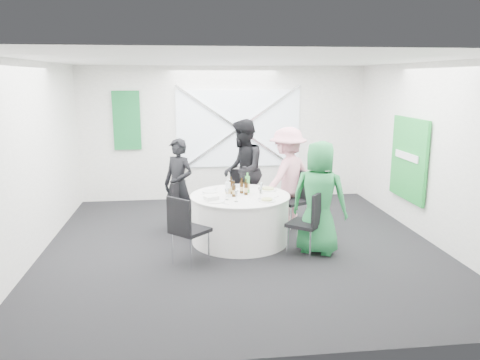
{
  "coord_description": "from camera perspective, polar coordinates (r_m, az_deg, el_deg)",
  "views": [
    {
      "loc": [
        -0.85,
        -6.84,
        2.55
      ],
      "look_at": [
        0.0,
        0.2,
        1.0
      ],
      "focal_mm": 35.0,
      "sensor_mm": 36.0,
      "label": 1
    }
  ],
  "objects": [
    {
      "name": "beer_bottle_c",
      "position": [
        7.3,
        0.73,
        -1.06
      ],
      "size": [
        0.06,
        0.06,
        0.26
      ],
      "color": "#3D230B",
      "rests_on": "banquet_table"
    },
    {
      "name": "fork_a",
      "position": [
        7.56,
        3.98,
        -1.37
      ],
      "size": [
        0.1,
        0.13,
        0.01
      ],
      "primitive_type": "cube",
      "rotation": [
        0.0,
        0.0,
        0.6
      ],
      "color": "silver",
      "rests_on": "banquet_table"
    },
    {
      "name": "clear_water_bottle",
      "position": [
        7.18,
        -1.47,
        -1.17
      ],
      "size": [
        0.08,
        0.08,
        0.29
      ],
      "color": "white",
      "rests_on": "banquet_table"
    },
    {
      "name": "wine_glass_d",
      "position": [
        7.0,
        -1.61,
        -1.44
      ],
      "size": [
        0.07,
        0.07,
        0.17
      ],
      "color": "white",
      "rests_on": "banquet_table"
    },
    {
      "name": "window_brace_a",
      "position": [
        9.88,
        -0.17,
        6.24
      ],
      "size": [
        2.63,
        0.05,
        1.84
      ],
      "primitive_type": "cube",
      "rotation": [
        0.0,
        0.97,
        0.0
      ],
      "color": "silver",
      "rests_on": "window_panel"
    },
    {
      "name": "ceiling",
      "position": [
        6.89,
        0.21,
        14.41
      ],
      "size": [
        6.0,
        6.0,
        0.0
      ],
      "primitive_type": "plane",
      "rotation": [
        3.14,
        0.0,
        0.0
      ],
      "color": "silver",
      "rests_on": "wall_back"
    },
    {
      "name": "person_woman_green",
      "position": [
        6.92,
        9.62,
        -2.16
      ],
      "size": [
        0.98,
        0.87,
        1.68
      ],
      "primitive_type": "imported",
      "rotation": [
        0.0,
        0.0,
        2.62
      ],
      "color": "#227D3F",
      "rests_on": "floor"
    },
    {
      "name": "chair_back",
      "position": [
        8.57,
        0.07,
        -1.29
      ],
      "size": [
        0.46,
        0.47,
        0.91
      ],
      "rotation": [
        0.0,
        0.0,
        -0.13
      ],
      "color": "black",
      "rests_on": "floor"
    },
    {
      "name": "chair_back_right",
      "position": [
        8.1,
        6.84,
        -1.81
      ],
      "size": [
        0.62,
        0.61,
        0.99
      ],
      "rotation": [
        0.0,
        0.0,
        -1.06
      ],
      "color": "black",
      "rests_on": "floor"
    },
    {
      "name": "beer_bottle_a",
      "position": [
        7.35,
        -1.11,
        -0.9
      ],
      "size": [
        0.06,
        0.06,
        0.28
      ],
      "color": "#3D230B",
      "rests_on": "banquet_table"
    },
    {
      "name": "chair_back_left",
      "position": [
        7.91,
        -6.81,
        -2.82
      ],
      "size": [
        0.54,
        0.54,
        0.85
      ],
      "rotation": [
        0.0,
        0.0,
        0.96
      ],
      "color": "black",
      "rests_on": "floor"
    },
    {
      "name": "person_woman_pink",
      "position": [
        8.17,
        5.79,
        0.39
      ],
      "size": [
        1.19,
        1.11,
        1.73
      ],
      "primitive_type": "imported",
      "rotation": [
        0.0,
        0.0,
        -2.45
      ],
      "color": "pink",
      "rests_on": "floor"
    },
    {
      "name": "wine_glass_e",
      "position": [
        7.64,
        -1.25,
        -0.25
      ],
      "size": [
        0.07,
        0.07,
        0.17
      ],
      "color": "white",
      "rests_on": "banquet_table"
    },
    {
      "name": "person_man_back",
      "position": [
        8.39,
        0.34,
        1.15
      ],
      "size": [
        0.63,
        0.96,
        1.84
      ],
      "primitive_type": "imported",
      "rotation": [
        0.0,
        0.0,
        -1.74
      ],
      "color": "black",
      "rests_on": "floor"
    },
    {
      "name": "wine_glass_a",
      "position": [
        7.06,
        2.48,
        -1.33
      ],
      "size": [
        0.07,
        0.07,
        0.17
      ],
      "color": "white",
      "rests_on": "banquet_table"
    },
    {
      "name": "fork_c",
      "position": [
        6.91,
        3.25,
        -2.67
      ],
      "size": [
        0.1,
        0.13,
        0.01
      ],
      "primitive_type": "cube",
      "rotation": [
        0.0,
        0.0,
        -0.65
      ],
      "color": "silver",
      "rests_on": "banquet_table"
    },
    {
      "name": "wall_right",
      "position": [
        7.93,
        22.27,
        3.07
      ],
      "size": [
        0.0,
        6.0,
        6.0
      ],
      "primitive_type": "plane",
      "rotation": [
        1.57,
        0.0,
        -1.57
      ],
      "color": "silver",
      "rests_on": "floor"
    },
    {
      "name": "beer_bottle_d",
      "position": [
        7.19,
        -0.75,
        -1.32
      ],
      "size": [
        0.06,
        0.06,
        0.25
      ],
      "color": "#3D230B",
      "rests_on": "banquet_table"
    },
    {
      "name": "wall_back",
      "position": [
        9.94,
        -1.95,
        5.69
      ],
      "size": [
        6.0,
        0.0,
        6.0
      ],
      "primitive_type": "plane",
      "rotation": [
        1.57,
        0.0,
        0.0
      ],
      "color": "silver",
      "rests_on": "floor"
    },
    {
      "name": "plate_front_left",
      "position": [
        6.93,
        -3.01,
        -2.59
      ],
      "size": [
        0.28,
        0.28,
        0.01
      ],
      "color": "white",
      "rests_on": "banquet_table"
    },
    {
      "name": "chair_front_right",
      "position": [
        6.84,
        8.54,
        -4.67
      ],
      "size": [
        0.62,
        0.61,
        0.96
      ],
      "rotation": [
        0.0,
        0.0,
        4.04
      ],
      "color": "black",
      "rests_on": "floor"
    },
    {
      "name": "knife_b",
      "position": [
        7.43,
        -4.37,
        -1.61
      ],
      "size": [
        0.1,
        0.13,
        0.01
      ],
      "primitive_type": "cube",
      "rotation": [
        0.0,
        0.0,
        2.54
      ],
      "color": "silver",
      "rests_on": "banquet_table"
    },
    {
      "name": "knife_d",
      "position": [
        6.8,
        -1.87,
        -2.91
      ],
      "size": [
        0.11,
        0.12,
        0.01
      ],
      "primitive_type": "cube",
      "rotation": [
        0.0,
        0.0,
        -2.39
      ],
      "color": "silver",
      "rests_on": "banquet_table"
    },
    {
      "name": "wall_left",
      "position": [
        7.26,
        -24.03,
        2.14
      ],
      "size": [
        0.0,
        6.0,
        6.0
      ],
      "primitive_type": "plane",
      "rotation": [
        1.57,
        0.0,
        1.57
      ],
      "color": "silver",
      "rests_on": "floor"
    },
    {
      "name": "window_brace_b",
      "position": [
        9.88,
        -0.17,
        6.24
      ],
      "size": [
        2.63,
        0.05,
        1.84
      ],
      "primitive_type": "cube",
      "rotation": [
        0.0,
        -0.97,
        0.0
      ],
      "color": "silver",
      "rests_on": "window_panel"
    },
    {
      "name": "beer_bottle_b",
      "position": [
        7.4,
        0.19,
        -0.92
      ],
      "size": [
        0.06,
        0.06,
        0.25
      ],
      "color": "#3D230B",
      "rests_on": "banquet_table"
    },
    {
      "name": "napkin",
      "position": [
        6.98,
        -3.52,
        -2.19
      ],
      "size": [
        0.23,
        0.21,
        0.05
      ],
      "primitive_type": "cube",
      "rotation": [
        0.0,
        0.0,
        0.51
      ],
      "color": "silver",
      "rests_on": "plate_front_left"
    },
    {
      "name": "green_sign",
      "position": [
        8.46,
        19.86,
        2.41
      ],
      "size": [
        0.05,
        1.2,
        1.4
      ],
      "primitive_type": "cube",
      "color": "green",
      "rests_on": "wall_right"
    },
    {
      "name": "chair_front_left",
      "position": [
        6.48,
        -6.67,
        -5.49
      ],
      "size": [
        0.63,
        0.63,
        0.98
      ],
      "rotation": [
        0.0,
        0.0,
        2.36
      ],
      "color": "black",
      "rests_on": "floor"
    },
    {
      "name": "window_panel",
      "position": [
        9.92,
        -0.2,
        6.27
      ],
      "size": [
        2.6,
        0.03,
        1.6
      ],
      "primitive_type": "cube",
      "color": "silver",
      "rests_on": "wall_back"
    },
    {
      "name": "knife_c",
      "position": [
        7.19,
        4.45,
        -2.09
      ],
      "size": [
        0.11,
        0.13,
        0.01
      ],
      "primitive_type": "cube",
      "rotation": [
        0.0,
        0.0,
        -0.67
      ],
      "color": "silver",
      "rests_on": "banquet_table"
    },
    {
      "name": "banquet_table",
      "position": [
        7.41,
        0.0,
        -4.68
      ],
      "size": [
        1.56,
        1.56,
        0.76
      ],
      "color": "silver",
      "rests_on": "floor"
    },
    {
      "name": "green_banner",
      "position": [
        9.89,
        -13.65,
        7.07
      ],
      "size": [
        0.55,
        0.04,
        1.2
      ],
      "primitive_type": "cube",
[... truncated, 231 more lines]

